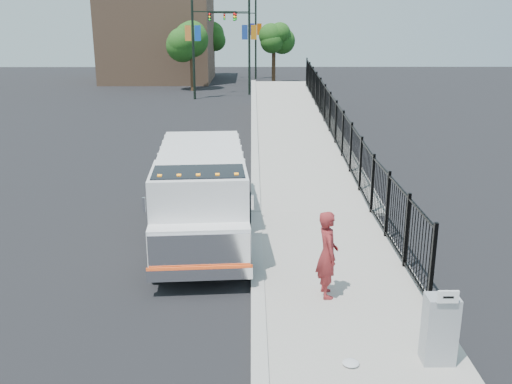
{
  "coord_description": "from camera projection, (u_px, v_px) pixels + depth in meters",
  "views": [
    {
      "loc": [
        -0.13,
        -12.63,
        5.87
      ],
      "look_at": [
        -0.02,
        2.0,
        1.39
      ],
      "focal_mm": 40.0,
      "sensor_mm": 36.0,
      "label": 1
    }
  ],
  "objects": [
    {
      "name": "utility_cabinet",
      "position": [
        440.0,
        329.0,
        9.79
      ],
      "size": [
        0.55,
        0.4,
        1.25
      ],
      "primitive_type": "cube",
      "color": "gray",
      "rests_on": "sidewalk"
    },
    {
      "name": "iron_fence",
      "position": [
        335.0,
        136.0,
        25.03
      ],
      "size": [
        0.1,
        28.0,
        1.8
      ],
      "primitive_type": "cube",
      "color": "black",
      "rests_on": "ground"
    },
    {
      "name": "ground",
      "position": [
        257.0,
        271.0,
        13.8
      ],
      "size": [
        120.0,
        120.0,
        0.0
      ],
      "primitive_type": "plane",
      "color": "black",
      "rests_on": "ground"
    },
    {
      "name": "arrow_sign",
      "position": [
        448.0,
        297.0,
        9.37
      ],
      "size": [
        0.35,
        0.04,
        0.22
      ],
      "primitive_type": "cube",
      "color": "white",
      "rests_on": "utility_cabinet"
    },
    {
      "name": "curb",
      "position": [
        258.0,
        308.0,
        11.86
      ],
      "size": [
        0.3,
        12.0,
        0.16
      ],
      "primitive_type": "cube",
      "color": "#ADAAA3",
      "rests_on": "ground"
    },
    {
      "name": "tree_1",
      "position": [
        274.0,
        40.0,
        52.08
      ],
      "size": [
        2.19,
        2.19,
        5.09
      ],
      "color": "#382314",
      "rests_on": "ground"
    },
    {
      "name": "sidewalk",
      "position": [
        350.0,
        309.0,
        11.88
      ],
      "size": [
        3.55,
        12.0,
        0.12
      ],
      "primitive_type": "cube",
      "color": "#9E998E",
      "rests_on": "ground"
    },
    {
      "name": "light_pole_1",
      "position": [
        245.0,
        38.0,
        44.21
      ],
      "size": [
        3.78,
        0.22,
        8.0
      ],
      "color": "black",
      "rests_on": "ground"
    },
    {
      "name": "tree_2",
      "position": [
        212.0,
        37.0,
        59.41
      ],
      "size": [
        2.61,
        2.61,
        5.31
      ],
      "color": "#382314",
      "rests_on": "ground"
    },
    {
      "name": "light_pole_2",
      "position": [
        206.0,
        35.0,
        52.34
      ],
      "size": [
        3.77,
        0.22,
        8.0
      ],
      "color": "black",
      "rests_on": "ground"
    },
    {
      "name": "ramp",
      "position": [
        296.0,
        138.0,
        29.11
      ],
      "size": [
        3.95,
        24.06,
        3.19
      ],
      "primitive_type": "cube",
      "rotation": [
        0.06,
        0.0,
        0.0
      ],
      "color": "#9E998E",
      "rests_on": "ground"
    },
    {
      "name": "worker",
      "position": [
        327.0,
        254.0,
        12.07
      ],
      "size": [
        0.53,
        0.74,
        1.91
      ],
      "primitive_type": "imported",
      "rotation": [
        0.0,
        0.0,
        1.67
      ],
      "color": "maroon",
      "rests_on": "sidewalk"
    },
    {
      "name": "building",
      "position": [
        159.0,
        38.0,
        54.63
      ],
      "size": [
        10.0,
        10.0,
        8.0
      ],
      "primitive_type": "cube",
      "color": "#8C664C",
      "rests_on": "ground"
    },
    {
      "name": "tree_0",
      "position": [
        191.0,
        42.0,
        46.83
      ],
      "size": [
        3.0,
        3.0,
        5.5
      ],
      "color": "#382314",
      "rests_on": "ground"
    },
    {
      "name": "truck",
      "position": [
        201.0,
        189.0,
        15.49
      ],
      "size": [
        2.85,
        7.44,
        2.5
      ],
      "rotation": [
        0.0,
        0.0,
        0.07
      ],
      "color": "black",
      "rests_on": "ground"
    },
    {
      "name": "light_pole_3",
      "position": [
        253.0,
        34.0,
        55.65
      ],
      "size": [
        3.77,
        0.22,
        8.0
      ],
      "color": "black",
      "rests_on": "ground"
    },
    {
      "name": "light_pole_0",
      "position": [
        197.0,
        39.0,
        41.69
      ],
      "size": [
        3.77,
        0.22,
        8.0
      ],
      "color": "black",
      "rests_on": "ground"
    },
    {
      "name": "debris",
      "position": [
        351.0,
        363.0,
        9.85
      ],
      "size": [
        0.3,
        0.3,
        0.07
      ],
      "primitive_type": "ellipsoid",
      "color": "silver",
      "rests_on": "sidewalk"
    }
  ]
}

